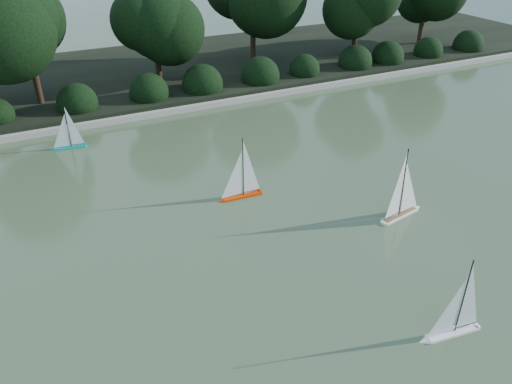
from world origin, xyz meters
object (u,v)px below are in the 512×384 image
sailboat_white_a (450,324)px  sailboat_white_b (404,204)px  sailboat_orange (238,188)px  sailboat_teal (66,141)px

sailboat_white_a → sailboat_white_b: 3.42m
sailboat_orange → sailboat_white_b: bearing=-37.4°
sailboat_orange → sailboat_teal: size_ratio=1.16×
sailboat_white_a → sailboat_orange: bearing=103.1°
sailboat_white_a → sailboat_orange: 5.33m
sailboat_white_a → sailboat_teal: 10.51m
sailboat_white_b → sailboat_orange: size_ratio=1.10×
sailboat_orange → sailboat_teal: (-3.09, 4.40, -0.03)m
sailboat_white_b → sailboat_orange: sailboat_white_b is taller
sailboat_orange → sailboat_white_a: bearing=-76.9°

